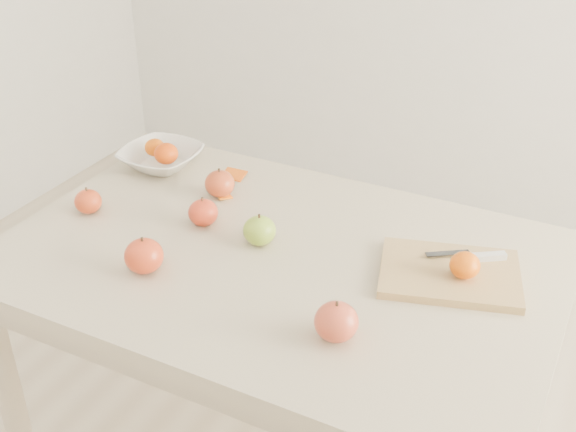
% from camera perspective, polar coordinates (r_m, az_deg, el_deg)
% --- Properties ---
extents(table, '(1.20, 0.80, 0.75)m').
position_cam_1_polar(table, '(1.63, -0.80, -5.93)').
color(table, '#C7B596').
rests_on(table, ground).
extents(cutting_board, '(0.33, 0.28, 0.02)m').
position_cam_1_polar(cutting_board, '(1.53, 12.65, -4.46)').
color(cutting_board, tan).
rests_on(cutting_board, table).
extents(board_tangerine, '(0.06, 0.06, 0.05)m').
position_cam_1_polar(board_tangerine, '(1.50, 13.80, -3.80)').
color(board_tangerine, '#D75A07').
rests_on(board_tangerine, cutting_board).
extents(fruit_bowl, '(0.21, 0.21, 0.05)m').
position_cam_1_polar(fruit_bowl, '(1.96, -10.01, 4.55)').
color(fruit_bowl, white).
rests_on(fruit_bowl, table).
extents(bowl_tangerine_near, '(0.05, 0.05, 0.05)m').
position_cam_1_polar(bowl_tangerine_near, '(1.98, -10.48, 5.35)').
color(bowl_tangerine_near, '#C85507').
rests_on(bowl_tangerine_near, fruit_bowl).
extents(bowl_tangerine_far, '(0.06, 0.06, 0.06)m').
position_cam_1_polar(bowl_tangerine_far, '(1.93, -9.61, 4.89)').
color(bowl_tangerine_far, '#D45207').
rests_on(bowl_tangerine_far, fruit_bowl).
extents(orange_peel_a, '(0.06, 0.05, 0.01)m').
position_cam_1_polar(orange_peel_a, '(1.90, -4.30, 3.17)').
color(orange_peel_a, '#DA580F').
rests_on(orange_peel_a, table).
extents(orange_peel_b, '(0.06, 0.05, 0.01)m').
position_cam_1_polar(orange_peel_b, '(1.80, -5.17, 1.61)').
color(orange_peel_b, orange).
rests_on(orange_peel_b, table).
extents(paring_knife, '(0.16, 0.09, 0.01)m').
position_cam_1_polar(paring_knife, '(1.57, 15.05, -3.07)').
color(paring_knife, silver).
rests_on(paring_knife, cutting_board).
extents(apple_green, '(0.07, 0.07, 0.07)m').
position_cam_1_polar(apple_green, '(1.59, -2.27, -1.15)').
color(apple_green, olive).
rests_on(apple_green, table).
extents(apple_red_e, '(0.08, 0.08, 0.07)m').
position_cam_1_polar(apple_red_e, '(1.33, 3.83, -8.33)').
color(apple_red_e, maroon).
rests_on(apple_red_e, table).
extents(apple_red_d, '(0.06, 0.06, 0.06)m').
position_cam_1_polar(apple_red_d, '(1.78, -15.52, 1.12)').
color(apple_red_d, '#9C1E10').
rests_on(apple_red_d, table).
extents(apple_red_a, '(0.07, 0.07, 0.07)m').
position_cam_1_polar(apple_red_a, '(1.79, -5.41, 2.56)').
color(apple_red_a, '#97120B').
rests_on(apple_red_a, table).
extents(apple_red_c, '(0.08, 0.08, 0.07)m').
position_cam_1_polar(apple_red_c, '(1.53, -11.32, -3.11)').
color(apple_red_c, '#A1181B').
rests_on(apple_red_c, table).
extents(apple_red_b, '(0.07, 0.07, 0.06)m').
position_cam_1_polar(apple_red_b, '(1.67, -6.72, 0.27)').
color(apple_red_b, maroon).
rests_on(apple_red_b, table).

